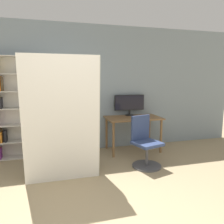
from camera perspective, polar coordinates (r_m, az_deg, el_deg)
The scene contains 7 objects.
wall_back at distance 4.74m, azimuth -11.17°, elevation 5.92°, with size 8.00×0.06×2.70m.
desk at distance 4.75m, azimuth 5.55°, elevation -2.53°, with size 1.17×0.69×0.74m.
monitor at distance 4.91m, azimuth 4.59°, elevation 2.24°, with size 0.70×0.19×0.46m.
office_chair at distance 4.02m, azimuth 8.64°, elevation -8.87°, with size 0.54×0.54×0.91m.
bookshelf at distance 4.69m, azimuth -26.04°, elevation 1.03°, with size 0.86×0.29×1.99m.
mattress_near at distance 3.37m, azimuth -12.92°, elevation -1.92°, with size 1.13×0.35×1.92m.
mattress_far at distance 3.66m, azimuth -13.14°, elevation -1.11°, with size 1.13×0.32×1.92m.
Camera 1 is at (-0.36, -1.52, 1.58)m, focal length 35.00 mm.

